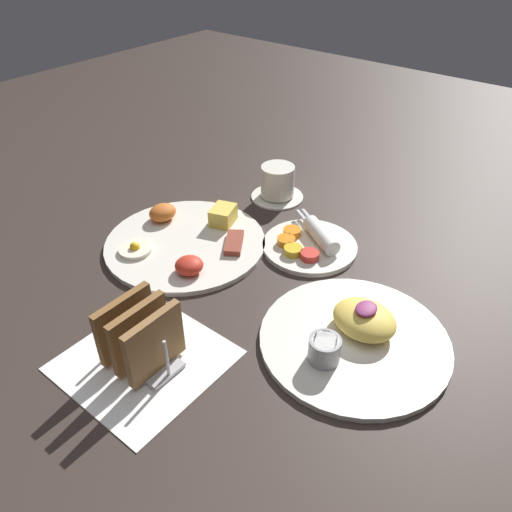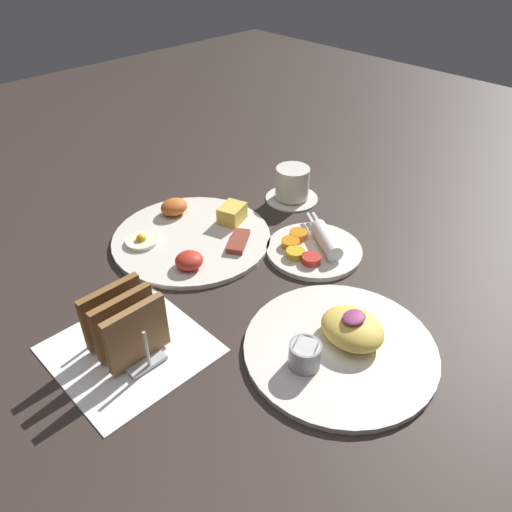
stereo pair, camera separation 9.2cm
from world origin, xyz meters
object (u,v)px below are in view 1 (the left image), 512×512
object	(u,v)px
plate_condiments	(310,244)
toast_rack	(140,336)
plate_foreground	(355,335)
coffee_cup	(278,184)
plate_breakfast	(186,240)

from	to	relation	value
plate_condiments	toast_rack	xyz separation A→B (m)	(-0.40, 0.03, 0.04)
plate_foreground	toast_rack	world-z (taller)	toast_rack
plate_condiments	coffee_cup	bearing A→B (deg)	54.37
toast_rack	coffee_cup	bearing A→B (deg)	15.05
toast_rack	coffee_cup	xyz separation A→B (m)	(0.52, 0.14, -0.02)
plate_condiments	coffee_cup	size ratio (longest dim) A/B	1.56
toast_rack	plate_breakfast	bearing A→B (deg)	33.39
plate_condiments	coffee_cup	distance (m)	0.21
plate_breakfast	plate_condiments	world-z (taller)	plate_breakfast
plate_condiments	coffee_cup	world-z (taller)	coffee_cup
coffee_cup	plate_condiments	bearing A→B (deg)	-125.63
coffee_cup	plate_foreground	bearing A→B (deg)	-128.46
plate_condiments	plate_foreground	size ratio (longest dim) A/B	0.63
toast_rack	coffee_cup	distance (m)	0.54
plate_condiments	plate_foreground	xyz separation A→B (m)	(-0.17, -0.20, 0.00)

